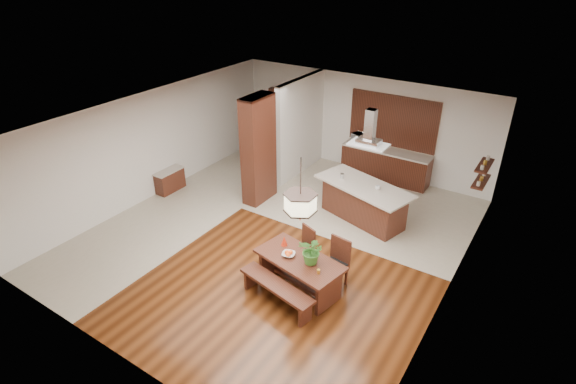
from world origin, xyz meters
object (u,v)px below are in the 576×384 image
Objects in this scene: hallway_console at (170,181)px; kitchen_island at (363,202)px; dining_table at (299,266)px; dining_chair_left at (301,249)px; microwave at (361,139)px; dining_bench at (277,294)px; dining_chair_right at (334,264)px; fruit_bowl at (289,254)px; range_hood at (370,128)px; foliage_plant at (312,251)px; island_cup at (378,188)px; pendant_lantern at (301,191)px.

hallway_console is 0.34× the size of kitchen_island.
dining_chair_left is at bearing 118.04° from dining_table.
hallway_console is at bearing -113.85° from microwave.
dining_table is at bearing -73.10° from kitchen_island.
dining_chair_right is (0.66, 1.07, 0.29)m from dining_bench.
fruit_bowl is (0.10, -0.66, 0.29)m from dining_chair_left.
hallway_console is at bearing 163.35° from dining_table.
fruit_bowl is (-0.23, -0.04, 0.23)m from dining_table.
range_hood is (5.22, 1.55, 2.15)m from hallway_console.
microwave is (-1.28, 5.55, 0.56)m from dining_table.
fruit_bowl is at bearing -174.40° from foliage_plant.
hallway_console is 1.57× the size of foliage_plant.
foliage_plant is 5.76m from microwave.
microwave is at bearing 116.72° from dining_chair_right.
dining_bench is 4.36m from range_hood.
hallway_console is 1.58× the size of microwave.
island_cup reaches higher than kitchen_island.
foliage_plant is 0.57m from fruit_bowl.
microwave reaches higher than hallway_console.
range_hood is at bearing 16.48° from hallway_console.
pendant_lantern reaches higher than kitchen_island.
dining_chair_right is 0.40× the size of kitchen_island.
microwave is (-1.82, 5.11, 0.58)m from dining_chair_right.
foliage_plant is at bearing 1.84° from pendant_lantern.
range_hood is at bearing 90.88° from pendant_lantern.
dining_chair_left is 1.70× the size of microwave.
island_cup is (0.31, 3.04, 0.51)m from dining_table.
fruit_bowl is 0.10× the size of kitchen_island.
pendant_lantern is (-0.54, -0.44, 1.72)m from dining_chair_right.
dining_chair_left is at bearing -57.83° from microwave.
fruit_bowl is (5.04, -1.62, 0.45)m from hallway_console.
kitchen_island is at bearing -41.94° from microwave.
dining_table is 1.45× the size of pendant_lantern.
pendant_lantern is at bearing -16.65° from hallway_console.
range_hood is (0.08, 3.75, 2.23)m from dining_bench.
dining_bench is 1.29× the size of pendant_lantern.
kitchen_island reaches higher than dining_table.
dining_chair_right is 2.66m from island_cup.
fruit_bowl is at bearing 100.24° from dining_bench.
range_hood is 1.61× the size of microwave.
range_hood reaches higher than hallway_console.
pendant_lantern reaches higher than dining_table.
fruit_bowl is at bearing -169.93° from dining_table.
dining_table is at bearing -55.77° from microwave.
dining_chair_left is (-0.20, 1.24, 0.24)m from dining_bench.
fruit_bowl is 3.59m from range_hood.
dining_table is 3.67m from range_hood.
kitchen_island is at bearing 95.98° from foliage_plant.
fruit_bowl is at bearing -77.28° from kitchen_island.
foliage_plant reaches higher than fruit_bowl.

